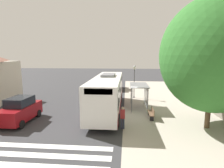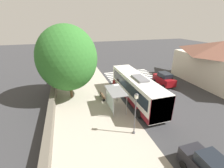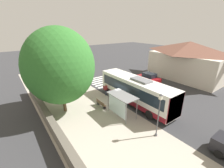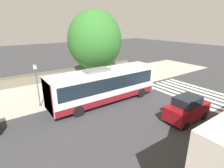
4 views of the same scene
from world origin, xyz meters
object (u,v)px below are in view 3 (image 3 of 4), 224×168
object	(u,v)px
bus_shelter	(121,99)
bench	(101,104)
bus	(135,90)
pedestrian	(106,89)
shade_tree	(60,66)
parked_car_far_lane	(149,79)
street_lamp_near	(159,112)

from	to	relation	value
bus_shelter	bench	world-z (taller)	bus_shelter
bus	bus_shelter	distance (m)	3.43
bus	pedestrian	xyz separation A→B (m)	(-1.57, 4.27, -0.84)
shade_tree	parked_car_far_lane	distance (m)	15.24
bench	shade_tree	bearing A→B (deg)	155.65
bus	street_lamp_near	xyz separation A→B (m)	(-2.80, -5.58, 0.64)
bus	street_lamp_near	bearing A→B (deg)	-116.61
street_lamp_near	shade_tree	size ratio (longest dim) A/B	0.44
pedestrian	bus_shelter	bearing A→B (deg)	-107.41
bus_shelter	shade_tree	xyz separation A→B (m)	(-4.61, 4.62, 3.30)
bus_shelter	street_lamp_near	distance (m)	4.55
bench	shade_tree	size ratio (longest dim) A/B	0.19
street_lamp_near	shade_tree	xyz separation A→B (m)	(-5.06, 9.13, 2.88)
pedestrian	street_lamp_near	size ratio (longest dim) A/B	0.41
bus	shade_tree	world-z (taller)	shade_tree
bus_shelter	shade_tree	size ratio (longest dim) A/B	0.36
bus_shelter	pedestrian	distance (m)	5.70
pedestrian	street_lamp_near	xyz separation A→B (m)	(-1.22, -9.86, 1.49)
parked_car_far_lane	bus_shelter	bearing A→B (deg)	-155.08
bench	parked_car_far_lane	size ratio (longest dim) A/B	0.44
street_lamp_near	bus_shelter	bearing A→B (deg)	95.73
shade_tree	pedestrian	bearing A→B (deg)	6.62
street_lamp_near	parked_car_far_lane	distance (m)	13.30
bus_shelter	bench	xyz separation A→B (m)	(-0.75, 2.87, -1.58)
shade_tree	street_lamp_near	bearing A→B (deg)	-60.98
bus_shelter	parked_car_far_lane	world-z (taller)	bus_shelter
pedestrian	bench	xyz separation A→B (m)	(-2.42, -2.48, -0.52)
bench	street_lamp_near	bearing A→B (deg)	-80.76
shade_tree	parked_car_far_lane	xyz separation A→B (m)	(14.59, 0.02, -4.38)
bus_shelter	street_lamp_near	world-z (taller)	street_lamp_near
street_lamp_near	bench	bearing A→B (deg)	99.24
bus	street_lamp_near	size ratio (longest dim) A/B	2.66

